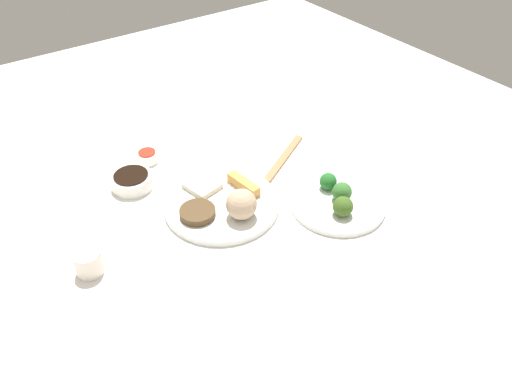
# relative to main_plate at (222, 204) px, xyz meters

# --- Properties ---
(tabletop) EXTENTS (2.20, 2.20, 0.02)m
(tabletop) POSITION_rel_main_plate_xyz_m (-0.02, 0.01, -0.02)
(tabletop) COLOR white
(tabletop) RESTS_ON ground
(main_plate) EXTENTS (0.28, 0.28, 0.02)m
(main_plate) POSITION_rel_main_plate_xyz_m (0.00, 0.00, 0.00)
(main_plate) COLOR white
(main_plate) RESTS_ON tabletop
(rice_scoop) EXTENTS (0.07, 0.07, 0.07)m
(rice_scoop) POSITION_rel_main_plate_xyz_m (0.07, 0.01, 0.04)
(rice_scoop) COLOR tan
(rice_scoop) RESTS_ON main_plate
(spring_roll) EXTENTS (0.10, 0.04, 0.03)m
(spring_roll) POSITION_rel_main_plate_xyz_m (-0.01, 0.07, 0.02)
(spring_roll) COLOR gold
(spring_roll) RESTS_ON main_plate
(crab_rangoon_wonton) EXTENTS (0.09, 0.08, 0.01)m
(crab_rangoon_wonton) POSITION_rel_main_plate_xyz_m (-0.07, -0.01, 0.01)
(crab_rangoon_wonton) COLOR beige
(crab_rangoon_wonton) RESTS_ON main_plate
(stir_fry_heap) EXTENTS (0.08, 0.08, 0.02)m
(stir_fry_heap) POSITION_rel_main_plate_xyz_m (0.01, -0.07, 0.02)
(stir_fry_heap) COLOR #4E371E
(stir_fry_heap) RESTS_ON main_plate
(broccoli_plate) EXTENTS (0.23, 0.23, 0.01)m
(broccoli_plate) POSITION_rel_main_plate_xyz_m (0.16, 0.23, -0.00)
(broccoli_plate) COLOR white
(broccoli_plate) RESTS_ON tabletop
(broccoli_floret_0) EXTENTS (0.05, 0.05, 0.05)m
(broccoli_floret_0) POSITION_rel_main_plate_xyz_m (0.20, 0.20, 0.03)
(broccoli_floret_0) COLOR #3C5F1F
(broccoli_floret_0) RESTS_ON broccoli_plate
(broccoli_floret_1) EXTENTS (0.05, 0.05, 0.05)m
(broccoli_floret_1) POSITION_rel_main_plate_xyz_m (0.16, 0.24, 0.03)
(broccoli_floret_1) COLOR #376F2F
(broccoli_floret_1) RESTS_ON broccoli_plate
(broccoli_floret_2) EXTENTS (0.04, 0.04, 0.04)m
(broccoli_floret_2) POSITION_rel_main_plate_xyz_m (0.11, 0.24, 0.03)
(broccoli_floret_2) COLOR #236B28
(broccoli_floret_2) RESTS_ON broccoli_plate
(soy_sauce_bowl) EXTENTS (0.10, 0.10, 0.03)m
(soy_sauce_bowl) POSITION_rel_main_plate_xyz_m (-0.20, -0.14, 0.01)
(soy_sauce_bowl) COLOR white
(soy_sauce_bowl) RESTS_ON tabletop
(soy_sauce_bowl_liquid) EXTENTS (0.09, 0.09, 0.00)m
(soy_sauce_bowl_liquid) POSITION_rel_main_plate_xyz_m (-0.20, -0.14, 0.03)
(soy_sauce_bowl_liquid) COLOR black
(soy_sauce_bowl_liquid) RESTS_ON soy_sauce_bowl
(sauce_ramekin_sweet_and_sour) EXTENTS (0.06, 0.06, 0.03)m
(sauce_ramekin_sweet_and_sour) POSITION_rel_main_plate_xyz_m (-0.27, -0.06, 0.01)
(sauce_ramekin_sweet_and_sour) COLOR white
(sauce_ramekin_sweet_and_sour) RESTS_ON tabletop
(sauce_ramekin_sweet_and_sour_liquid) EXTENTS (0.05, 0.05, 0.00)m
(sauce_ramekin_sweet_and_sour_liquid) POSITION_rel_main_plate_xyz_m (-0.27, -0.06, 0.02)
(sauce_ramekin_sweet_and_sour_liquid) COLOR red
(sauce_ramekin_sweet_and_sour_liquid) RESTS_ON sauce_ramekin_sweet_and_sour
(teacup) EXTENTS (0.06, 0.06, 0.05)m
(teacup) POSITION_rel_main_plate_xyz_m (0.02, -0.33, 0.02)
(teacup) COLOR white
(teacup) RESTS_ON tabletop
(chopsticks_pair) EXTENTS (0.13, 0.21, 0.01)m
(chopsticks_pair) POSITION_rel_main_plate_xyz_m (-0.07, 0.24, -0.00)
(chopsticks_pair) COLOR #A87B4E
(chopsticks_pair) RESTS_ON tabletop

